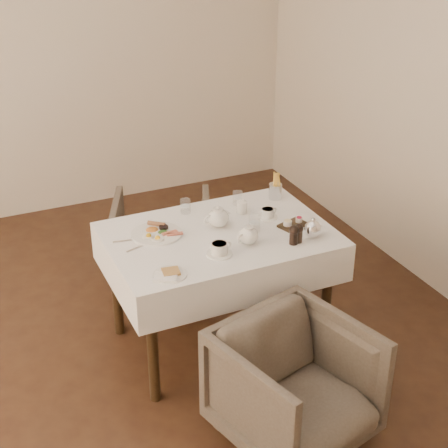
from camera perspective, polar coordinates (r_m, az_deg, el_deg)
table at (r=3.99m, az=-0.42°, el=-2.26°), size 1.28×0.88×0.75m
armchair_near at (r=3.53m, az=5.92°, el=-13.26°), size 0.83×0.85×0.64m
armchair_far at (r=4.79m, az=-5.14°, el=-1.45°), size 0.87×0.88×0.62m
breakfast_plate at (r=3.93m, az=-5.62°, el=-0.74°), size 0.29×0.29×0.04m
side_plate at (r=3.53m, az=-4.61°, el=-4.23°), size 0.19×0.18×0.02m
teapot_centre at (r=3.97m, az=-0.50°, el=0.64°), size 0.19×0.15×0.14m
teapot_front at (r=3.79m, az=2.03°, el=-0.86°), size 0.19×0.17×0.13m
creamer at (r=4.15m, az=1.48°, el=1.40°), size 0.08×0.08×0.07m
teacup_near at (r=3.70m, az=-0.39°, el=-2.13°), size 0.14×0.14×0.07m
teacup_far at (r=4.11m, az=3.64°, el=0.86°), size 0.12×0.12×0.06m
glass_left at (r=4.16m, az=-3.23°, el=1.49°), size 0.07×0.07×0.09m
glass_mid at (r=3.95m, az=2.55°, el=0.07°), size 0.08×0.08×0.09m
glass_right at (r=4.26m, az=1.14°, el=2.16°), size 0.08×0.08×0.09m
condiment_board at (r=4.03m, az=5.72°, el=0.00°), size 0.19×0.15×0.04m
pepper_mill_left at (r=3.82m, az=5.82°, el=-0.89°), size 0.08×0.08×0.12m
pepper_mill_right at (r=3.84m, az=6.20°, el=-0.76°), size 0.06×0.06×0.11m
silver_pot at (r=3.89m, az=7.39°, el=-0.29°), size 0.12×0.10×0.12m
fries_cup at (r=4.34m, az=4.30°, el=3.07°), size 0.08×0.08×0.18m
cutlery_fork at (r=3.89m, az=-7.73°, el=-1.34°), size 0.21×0.05×0.00m
cutlery_knife at (r=3.82m, az=-7.01°, el=-1.90°), size 0.17×0.07×0.00m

